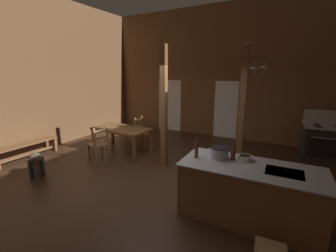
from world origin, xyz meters
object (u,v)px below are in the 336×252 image
Objects in this scene: stove_range at (326,142)px; dining_table at (122,131)px; stockpot_on_counter at (219,153)px; ladderback_chair_by_post at (99,144)px; ladderback_chair_near_window at (142,132)px; bench_along_left_wall at (27,148)px; bottle_tall_on_counter at (196,150)px; mixing_bowl_on_counter at (245,158)px; kitchen_island at (248,192)px; backpack at (36,164)px; bottle_short_on_counter at (233,153)px.

stove_range is 0.76× the size of dining_table.
stockpot_on_counter is (3.34, -1.39, 0.35)m from dining_table.
ladderback_chair_near_window is at bearing 79.26° from ladderback_chair_by_post.
bench_along_left_wall is 4.81× the size of bottle_tall_on_counter.
mixing_bowl_on_counter is (5.71, 0.43, 0.64)m from bench_along_left_wall.
kitchen_island is 0.56m from mixing_bowl_on_counter.
stockpot_on_counter reaches higher than ladderback_chair_near_window.
kitchen_island is at bearing 9.97° from backpack.
stove_range is at bearing 64.35° from bottle_short_on_counter.
stockpot_on_counter is (3.45, -0.58, 0.55)m from ladderback_chair_by_post.
kitchen_island is 1.32× the size of bench_along_left_wall.
stove_range is 3.83× the size of bottle_tall_on_counter.
backpack is at bearing -168.58° from bottle_tall_on_counter.
bottle_tall_on_counter is (-0.89, -0.06, 0.59)m from kitchen_island.
stove_range reaches higher than mixing_bowl_on_counter.
bench_along_left_wall is at bearing -178.23° from bottle_tall_on_counter.
bottle_tall_on_counter is (4.95, 0.15, 0.74)m from bench_along_left_wall.
bench_along_left_wall is 2.78× the size of backpack.
bottle_short_on_counter reaches higher than backpack.
bottle_short_on_counter is (-0.18, -0.08, 0.07)m from mixing_bowl_on_counter.
kitchen_island is 0.78m from stockpot_on_counter.
dining_table is 4.57× the size of stockpot_on_counter.
stockpot_on_counter is at bearing 12.79° from backpack.
dining_table is 3.63m from stockpot_on_counter.
bottle_short_on_counter is (-1.71, -3.57, 0.54)m from stove_range.
bottle_tall_on_counter reaches higher than ladderback_chair_near_window.
stockpot_on_counter reaches higher than backpack.
bottle_tall_on_counter reaches higher than ladderback_chair_by_post.
bottle_tall_on_counter is 0.61m from bottle_short_on_counter.
ladderback_chair_near_window is (-3.69, 2.28, -0.00)m from kitchen_island.
stove_range is at bearing 61.61° from stockpot_on_counter.
ladderback_chair_by_post reaches higher than kitchen_island.
mixing_bowl_on_counter is (0.41, 0.11, -0.06)m from stockpot_on_counter.
kitchen_island is at bearing -31.66° from ladderback_chair_near_window.
mixing_bowl_on_counter is (3.86, -0.47, 0.50)m from ladderback_chair_by_post.
stove_range is 2.21× the size of backpack.
dining_table is at bearing 158.93° from kitchen_island.
mixing_bowl_on_counter is at bearing 25.13° from bottle_short_on_counter.
ladderback_chair_near_window is 3.32× the size of bottle_short_on_counter.
stove_range is 5.29m from ladderback_chair_near_window.
ladderback_chair_near_window is 3.70m from bottle_tall_on_counter.
ladderback_chair_by_post reaches higher than dining_table.
dining_table is at bearing 75.67° from backpack.
dining_table is at bearing 161.18° from mixing_bowl_on_counter.
bottle_tall_on_counter is 1.21× the size of bottle_short_on_counter.
stove_range is at bearing 29.18° from ladderback_chair_by_post.
ladderback_chair_by_post is at bearing 171.44° from bottle_short_on_counter.
ladderback_chair_near_window is 3.29m from bench_along_left_wall.
stove_range reaches higher than ladderback_chair_by_post.
stove_range is at bearing 58.65° from bottle_tall_on_counter.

